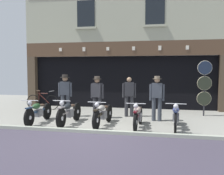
{
  "coord_description": "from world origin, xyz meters",
  "views": [
    {
      "loc": [
        2.2,
        -7.49,
        1.97
      ],
      "look_at": [
        0.04,
        2.78,
        1.21
      ],
      "focal_mm": 41.58,
      "sensor_mm": 36.0,
      "label": 1
    }
  ],
  "objects_px": {
    "shopkeeper_center": "(97,95)",
    "advert_board_near": "(81,77)",
    "salesman_right": "(129,95)",
    "salesman_left": "(65,93)",
    "leaning_bicycle": "(42,101)",
    "motorcycle_left": "(38,111)",
    "motorcycle_center_right": "(138,115)",
    "motorcycle_right": "(176,116)",
    "tyre_sign_pole": "(204,84)",
    "motorcycle_center_left": "(69,112)",
    "motorcycle_center": "(103,114)",
    "assistant_far_right": "(157,96)"
  },
  "relations": [
    {
      "from": "salesman_left",
      "to": "shopkeeper_center",
      "type": "height_order",
      "value": "salesman_left"
    },
    {
      "from": "motorcycle_right",
      "to": "tyre_sign_pole",
      "type": "bearing_deg",
      "value": -111.87
    },
    {
      "from": "motorcycle_left",
      "to": "motorcycle_center_right",
      "type": "distance_m",
      "value": 3.64
    },
    {
      "from": "motorcycle_left",
      "to": "salesman_right",
      "type": "xyz_separation_m",
      "value": [
        3.05,
        1.95,
        0.48
      ]
    },
    {
      "from": "motorcycle_center",
      "to": "salesman_right",
      "type": "height_order",
      "value": "salesman_right"
    },
    {
      "from": "motorcycle_center_right",
      "to": "leaning_bicycle",
      "type": "relative_size",
      "value": 1.13
    },
    {
      "from": "salesman_left",
      "to": "leaning_bicycle",
      "type": "distance_m",
      "value": 2.52
    },
    {
      "from": "motorcycle_center",
      "to": "leaning_bicycle",
      "type": "bearing_deg",
      "value": -34.2
    },
    {
      "from": "salesman_right",
      "to": "salesman_left",
      "type": "bearing_deg",
      "value": 2.84
    },
    {
      "from": "motorcycle_center",
      "to": "assistant_far_right",
      "type": "xyz_separation_m",
      "value": [
        1.8,
        1.22,
        0.52
      ]
    },
    {
      "from": "shopkeeper_center",
      "to": "salesman_right",
      "type": "bearing_deg",
      "value": -144.05
    },
    {
      "from": "motorcycle_center_right",
      "to": "motorcycle_left",
      "type": "bearing_deg",
      "value": 0.4
    },
    {
      "from": "shopkeeper_center",
      "to": "advert_board_near",
      "type": "relative_size",
      "value": 1.69
    },
    {
      "from": "motorcycle_center",
      "to": "salesman_right",
      "type": "distance_m",
      "value": 2.07
    },
    {
      "from": "motorcycle_center_right",
      "to": "advert_board_near",
      "type": "bearing_deg",
      "value": -50.59
    },
    {
      "from": "tyre_sign_pole",
      "to": "leaning_bicycle",
      "type": "bearing_deg",
      "value": 177.86
    },
    {
      "from": "tyre_sign_pole",
      "to": "advert_board_near",
      "type": "bearing_deg",
      "value": 165.21
    },
    {
      "from": "leaning_bicycle",
      "to": "tyre_sign_pole",
      "type": "bearing_deg",
      "value": 91.16
    },
    {
      "from": "salesman_left",
      "to": "salesman_right",
      "type": "xyz_separation_m",
      "value": [
        2.58,
        0.54,
        -0.08
      ]
    },
    {
      "from": "shopkeeper_center",
      "to": "advert_board_near",
      "type": "bearing_deg",
      "value": -50.09
    },
    {
      "from": "motorcycle_center_right",
      "to": "motorcycle_right",
      "type": "distance_m",
      "value": 1.24
    },
    {
      "from": "tyre_sign_pole",
      "to": "assistant_far_right",
      "type": "bearing_deg",
      "value": -142.19
    },
    {
      "from": "motorcycle_center_left",
      "to": "motorcycle_right",
      "type": "bearing_deg",
      "value": -177.66
    },
    {
      "from": "advert_board_near",
      "to": "leaning_bicycle",
      "type": "relative_size",
      "value": 0.57
    },
    {
      "from": "shopkeeper_center",
      "to": "salesman_right",
      "type": "relative_size",
      "value": 1.03
    },
    {
      "from": "motorcycle_center_left",
      "to": "motorcycle_left",
      "type": "bearing_deg",
      "value": 3.21
    },
    {
      "from": "motorcycle_right",
      "to": "salesman_right",
      "type": "height_order",
      "value": "salesman_right"
    },
    {
      "from": "assistant_far_right",
      "to": "motorcycle_center_right",
      "type": "bearing_deg",
      "value": 69.11
    },
    {
      "from": "motorcycle_right",
      "to": "salesman_right",
      "type": "xyz_separation_m",
      "value": [
        -1.82,
        1.89,
        0.47
      ]
    },
    {
      "from": "motorcycle_left",
      "to": "tyre_sign_pole",
      "type": "relative_size",
      "value": 0.88
    },
    {
      "from": "salesman_left",
      "to": "leaning_bicycle",
      "type": "height_order",
      "value": "salesman_left"
    },
    {
      "from": "motorcycle_left",
      "to": "motorcycle_right",
      "type": "bearing_deg",
      "value": 179.83
    },
    {
      "from": "shopkeeper_center",
      "to": "advert_board_near",
      "type": "xyz_separation_m",
      "value": [
        -1.66,
        2.92,
        0.62
      ]
    },
    {
      "from": "motorcycle_left",
      "to": "motorcycle_center",
      "type": "height_order",
      "value": "motorcycle_center"
    },
    {
      "from": "motorcycle_left",
      "to": "advert_board_near",
      "type": "bearing_deg",
      "value": -93.34
    },
    {
      "from": "motorcycle_center_right",
      "to": "salesman_right",
      "type": "distance_m",
      "value": 2.12
    },
    {
      "from": "advert_board_near",
      "to": "leaning_bicycle",
      "type": "bearing_deg",
      "value": -140.62
    },
    {
      "from": "motorcycle_right",
      "to": "assistant_far_right",
      "type": "height_order",
      "value": "assistant_far_right"
    },
    {
      "from": "assistant_far_right",
      "to": "tyre_sign_pole",
      "type": "bearing_deg",
      "value": -139.24
    },
    {
      "from": "shopkeeper_center",
      "to": "tyre_sign_pole",
      "type": "distance_m",
      "value": 4.49
    },
    {
      "from": "shopkeeper_center",
      "to": "tyre_sign_pole",
      "type": "xyz_separation_m",
      "value": [
        4.26,
        1.36,
        0.42
      ]
    },
    {
      "from": "shopkeeper_center",
      "to": "motorcycle_right",
      "type": "bearing_deg",
      "value": 166.85
    },
    {
      "from": "salesman_right",
      "to": "motorcycle_right",
      "type": "bearing_deg",
      "value": 124.86
    },
    {
      "from": "motorcycle_center_left",
      "to": "motorcycle_center",
      "type": "height_order",
      "value": "motorcycle_center_left"
    },
    {
      "from": "shopkeeper_center",
      "to": "assistant_far_right",
      "type": "xyz_separation_m",
      "value": [
        2.36,
        -0.11,
        0.01
      ]
    },
    {
      "from": "salesman_right",
      "to": "shopkeeper_center",
      "type": "bearing_deg",
      "value": 16.62
    },
    {
      "from": "motorcycle_left",
      "to": "leaning_bicycle",
      "type": "relative_size",
      "value": 1.17
    },
    {
      "from": "motorcycle_center",
      "to": "motorcycle_left",
      "type": "bearing_deg",
      "value": 4.97
    },
    {
      "from": "assistant_far_right",
      "to": "motorcycle_center_left",
      "type": "bearing_deg",
      "value": 25.17
    },
    {
      "from": "motorcycle_center_right",
      "to": "advert_board_near",
      "type": "relative_size",
      "value": 1.97
    }
  ]
}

